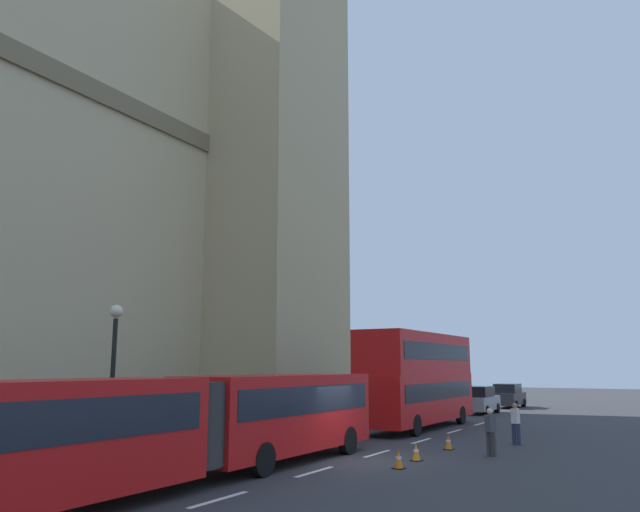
% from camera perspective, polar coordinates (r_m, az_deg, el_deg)
% --- Properties ---
extents(ground_plane, '(160.00, 160.00, 0.00)m').
position_cam_1_polar(ground_plane, '(22.31, 3.17, -18.43)').
color(ground_plane, '#333335').
extents(lane_centre_marking, '(34.40, 0.16, 0.01)m').
position_cam_1_polar(lane_centre_marking, '(21.97, 2.69, -18.55)').
color(lane_centre_marking, silver).
rests_on(lane_centre_marking, ground_plane).
extents(articulated_bus, '(18.51, 2.54, 2.90)m').
position_cam_1_polar(articulated_bus, '(17.93, -12.54, -14.61)').
color(articulated_bus, red).
rests_on(articulated_bus, ground_plane).
extents(double_decker_bus, '(10.96, 2.54, 4.90)m').
position_cam_1_polar(double_decker_bus, '(33.46, 9.10, -10.91)').
color(double_decker_bus, red).
rests_on(double_decker_bus, ground_plane).
extents(sedan_lead, '(4.40, 1.86, 1.85)m').
position_cam_1_polar(sedan_lead, '(44.79, 14.58, -12.81)').
color(sedan_lead, gray).
rests_on(sedan_lead, ground_plane).
extents(sedan_trailing, '(4.40, 1.86, 1.85)m').
position_cam_1_polar(sedan_trailing, '(51.80, 17.10, -12.30)').
color(sedan_trailing, black).
rests_on(sedan_trailing, ground_plane).
extents(traffic_cone_west, '(0.36, 0.36, 0.58)m').
position_cam_1_polar(traffic_cone_west, '(20.67, 7.31, -18.23)').
color(traffic_cone_west, black).
rests_on(traffic_cone_west, ground_plane).
extents(traffic_cone_middle, '(0.36, 0.36, 0.58)m').
position_cam_1_polar(traffic_cone_middle, '(22.40, 8.92, -17.56)').
color(traffic_cone_middle, black).
rests_on(traffic_cone_middle, ground_plane).
extents(traffic_cone_east, '(0.36, 0.36, 0.58)m').
position_cam_1_polar(traffic_cone_east, '(25.50, 11.83, -16.56)').
color(traffic_cone_east, black).
rests_on(traffic_cone_east, ground_plane).
extents(street_lamp, '(0.44, 0.44, 5.27)m').
position_cam_1_polar(street_lamp, '(22.08, -18.67, -10.04)').
color(street_lamp, black).
rests_on(street_lamp, ground_plane).
extents(pedestrian_near_cones, '(0.45, 0.35, 1.69)m').
position_cam_1_polar(pedestrian_near_cones, '(23.95, 15.55, -15.32)').
color(pedestrian_near_cones, '#333333').
rests_on(pedestrian_near_cones, ground_plane).
extents(pedestrian_by_kerb, '(0.43, 0.36, 1.69)m').
position_cam_1_polar(pedestrian_by_kerb, '(27.67, 17.71, -14.47)').
color(pedestrian_by_kerb, '#262D4C').
rests_on(pedestrian_by_kerb, ground_plane).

